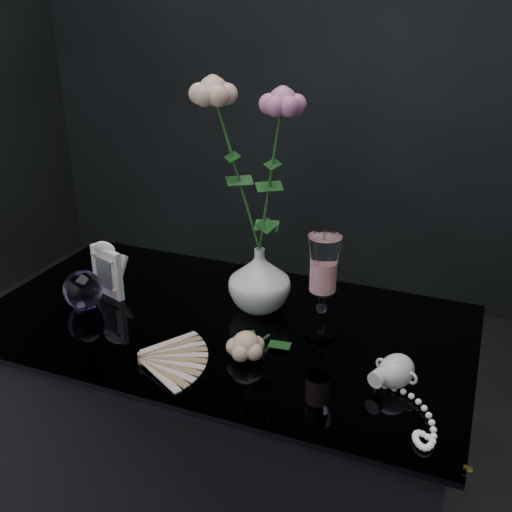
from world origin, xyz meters
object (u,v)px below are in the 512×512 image
at_px(paperweight, 83,290).
at_px(loose_rose, 246,345).
at_px(wine_glass, 323,287).
at_px(pearl_jar, 396,370).
at_px(vase, 259,279).
at_px(picture_frame, 107,268).

distance_m(paperweight, loose_rose, 0.42).
height_order(wine_glass, pearl_jar, wine_glass).
relative_size(paperweight, pearl_jar, 0.40).
relative_size(vase, picture_frame, 1.06).
xyz_separation_m(wine_glass, paperweight, (-0.53, -0.08, -0.07)).
relative_size(vase, paperweight, 1.65).
bearing_deg(wine_glass, loose_rose, -128.88).
relative_size(vase, loose_rose, 0.87).
bearing_deg(pearl_jar, picture_frame, -166.67).
distance_m(picture_frame, loose_rose, 0.42).
bearing_deg(loose_rose, pearl_jar, 26.58).
relative_size(wine_glass, picture_frame, 1.63).
distance_m(vase, picture_frame, 0.36).
xyz_separation_m(wine_glass, picture_frame, (-0.51, -0.01, -0.04)).
height_order(vase, picture_frame, vase).
relative_size(wine_glass, paperweight, 2.52).
xyz_separation_m(loose_rose, pearl_jar, (0.28, 0.02, 0.00)).
relative_size(picture_frame, loose_rose, 0.82).
distance_m(paperweight, pearl_jar, 0.70).
bearing_deg(pearl_jar, vase, 174.30).
xyz_separation_m(vase, paperweight, (-0.37, -0.14, -0.03)).
height_order(picture_frame, loose_rose, picture_frame).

